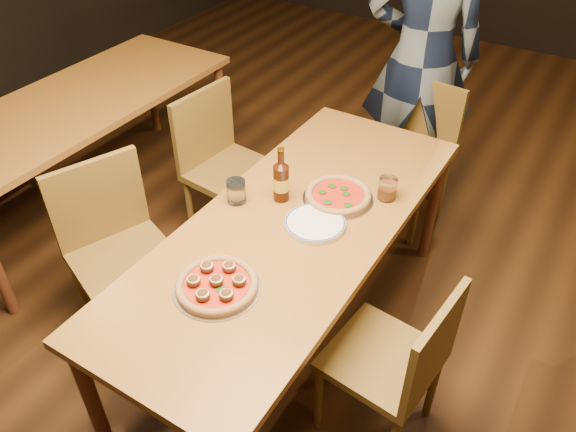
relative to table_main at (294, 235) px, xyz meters
The scene contains 14 objects.
ground 0.68m from the table_main, ahead, with size 9.00×9.00×0.00m, color black.
table_main is the anchor object (origin of this frame).
table_left 1.73m from the table_main, 169.99° to the left, with size 0.80×2.00×0.75m.
chair_main_nw 0.82m from the table_main, 152.33° to the right, with size 0.45×0.45×0.96m, color brown, non-canonical shape.
chair_main_sw 0.88m from the table_main, 144.77° to the left, with size 0.45×0.45×0.97m, color brown, non-canonical shape.
chair_main_e 0.63m from the table_main, 21.77° to the right, with size 0.41×0.41×0.88m, color brown, non-canonical shape.
chair_end 1.22m from the table_main, 86.51° to the left, with size 0.43×0.43×0.91m, color brown, non-canonical shape.
pizza_meatball 0.50m from the table_main, 94.94° to the right, with size 0.33×0.33×0.06m.
pizza_margherita 0.28m from the table_main, 71.90° to the left, with size 0.32×0.32×0.04m.
plate_stack 0.13m from the table_main, 17.17° to the left, with size 0.26×0.26×0.02m, color white.
beer_bottle 0.24m from the table_main, 139.93° to the left, with size 0.07×0.07×0.26m.
water_glass 0.33m from the table_main, behind, with size 0.09×0.09×0.11m, color white.
amber_glass 0.47m from the table_main, 54.70° to the left, with size 0.08×0.08×0.11m, color #8C440F.
diner 1.52m from the table_main, 91.00° to the left, with size 0.69×0.45×1.89m, color black.
Camera 1 is at (0.96, -1.61, 2.27)m, focal length 35.00 mm.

